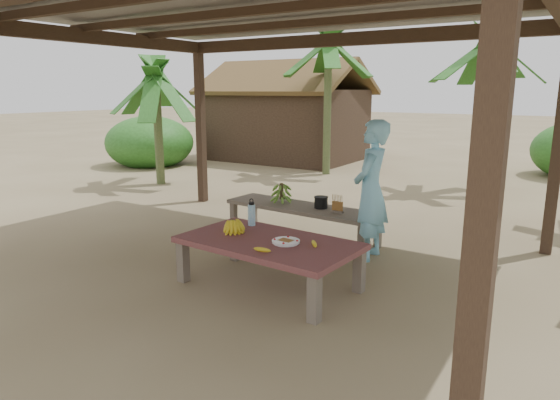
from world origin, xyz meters
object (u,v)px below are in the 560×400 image
Objects in this scene: cooking_pot at (321,203)px; bench at (302,210)px; ripe_banana_bunch at (232,225)px; water_flask at (252,214)px; plate at (286,242)px; woman at (371,190)px; work_table at (269,246)px.

bench is at bearing -173.93° from cooking_pot.
ripe_banana_bunch is 0.85× the size of water_flask.
woman reaches higher than plate.
bench is 8.51× the size of ripe_banana_bunch.
plate is (0.21, -0.00, 0.08)m from work_table.
cooking_pot is 0.94m from woman.
plate reaches higher than bench.
water_flask is (-0.48, 0.37, 0.20)m from work_table.
ripe_banana_bunch is at bearing -179.92° from work_table.
cooking_pot is at bearing 82.66° from water_flask.
work_table is at bearing -38.10° from water_flask.
woman is (1.00, 1.03, 0.20)m from water_flask.
work_table is 6.63× the size of plate.
woman is (0.82, -0.32, 0.31)m from cooking_pot.
ripe_banana_bunch is at bearing -92.24° from water_flask.
ripe_banana_bunch is at bearing -40.32° from woman.
ripe_banana_bunch is (0.09, -1.66, 0.18)m from bench.
work_table is 0.83× the size of bench.
woman is at bearing -10.90° from bench.
cooking_pot is (-0.51, 1.72, 0.01)m from plate.
cooking_pot is (0.19, 1.69, -0.05)m from ripe_banana_bunch.
bench is at bearing 112.75° from work_table.
ripe_banana_bunch is 0.35m from water_flask.
woman is at bearing 77.37° from plate.
cooking_pot is at bearing 103.74° from work_table.
woman is (0.31, 1.40, 0.32)m from plate.
plate reaches higher than work_table.
woman is (0.52, 1.40, 0.40)m from work_table.
plate is 1.79m from cooking_pot.
work_table is 10.57× the size of cooking_pot.
cooking_pot is at bearing 83.68° from ripe_banana_bunch.
woman is (1.01, 1.37, 0.25)m from ripe_banana_bunch.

